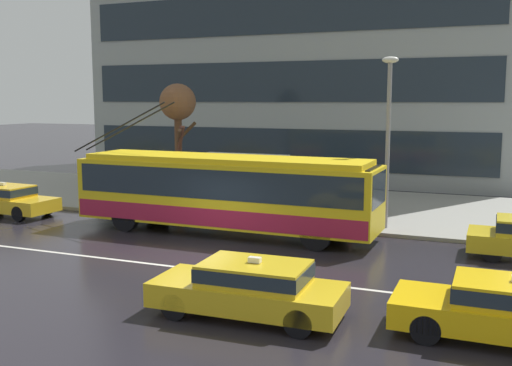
% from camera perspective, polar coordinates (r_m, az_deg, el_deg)
% --- Properties ---
extents(ground_plane, '(160.00, 160.00, 0.00)m').
position_cam_1_polar(ground_plane, '(18.83, -5.83, -7.07)').
color(ground_plane, black).
extents(sidewalk_slab, '(80.00, 10.00, 0.14)m').
position_cam_1_polar(sidewalk_slab, '(27.79, 3.77, -1.97)').
color(sidewalk_slab, gray).
rests_on(sidewalk_slab, ground_plane).
extents(lane_centre_line, '(72.00, 0.14, 0.01)m').
position_cam_1_polar(lane_centre_line, '(17.81, -7.65, -7.97)').
color(lane_centre_line, silver).
rests_on(lane_centre_line, ground_plane).
extents(trolleybus, '(12.09, 2.68, 4.81)m').
position_cam_1_polar(trolleybus, '(21.66, -2.98, -0.79)').
color(trolleybus, yellow).
rests_on(trolleybus, ground_plane).
extents(taxi_oncoming_near, '(4.41, 1.89, 1.39)m').
position_cam_1_polar(taxi_oncoming_near, '(13.62, -0.55, -9.89)').
color(taxi_oncoming_near, gold).
rests_on(taxi_oncoming_near, ground_plane).
extents(taxi_oncoming_far, '(4.56, 1.78, 1.39)m').
position_cam_1_polar(taxi_oncoming_far, '(13.32, 23.27, -10.97)').
color(taxi_oncoming_far, yellow).
rests_on(taxi_oncoming_far, ground_plane).
extents(taxi_queued_behind_bus, '(4.61, 1.97, 1.39)m').
position_cam_1_polar(taxi_queued_behind_bus, '(27.44, -22.91, -1.38)').
color(taxi_queued_behind_bus, gold).
rests_on(taxi_queued_behind_bus, ground_plane).
extents(bus_shelter, '(3.73, 1.54, 2.46)m').
position_cam_1_polar(bus_shelter, '(24.95, -1.18, 1.29)').
color(bus_shelter, gray).
rests_on(bus_shelter, sidewalk_slab).
extents(pedestrian_at_shelter, '(0.39, 0.39, 1.73)m').
position_cam_1_polar(pedestrian_at_shelter, '(25.88, -1.22, -0.24)').
color(pedestrian_at_shelter, '#27364B').
rests_on(pedestrian_at_shelter, sidewalk_slab).
extents(pedestrian_approaching_curb, '(1.48, 1.48, 1.94)m').
position_cam_1_polar(pedestrian_approaching_curb, '(24.22, 8.90, 0.40)').
color(pedestrian_approaching_curb, '#4C4A4A').
rests_on(pedestrian_approaching_curb, sidewalk_slab).
extents(street_lamp, '(0.60, 0.32, 6.27)m').
position_cam_1_polar(street_lamp, '(22.26, 12.56, 5.23)').
color(street_lamp, gray).
rests_on(street_lamp, sidewalk_slab).
extents(street_tree_bare, '(1.68, 1.95, 5.47)m').
position_cam_1_polar(street_tree_bare, '(27.85, -7.50, 7.17)').
color(street_tree_bare, brown).
rests_on(street_tree_bare, sidewalk_slab).
extents(office_tower_corner_left, '(25.75, 13.89, 19.43)m').
position_cam_1_polar(office_tower_corner_left, '(40.98, 5.47, 14.78)').
color(office_tower_corner_left, gray).
rests_on(office_tower_corner_left, ground_plane).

